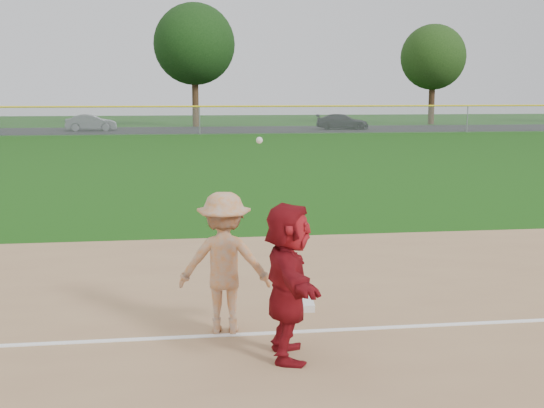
{
  "coord_description": "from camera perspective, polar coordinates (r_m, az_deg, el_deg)",
  "views": [
    {
      "loc": [
        -1.42,
        -8.98,
        3.05
      ],
      "look_at": [
        0.0,
        1.5,
        1.3
      ],
      "focal_mm": 45.0,
      "sensor_mm": 36.0,
      "label": 1
    }
  ],
  "objects": [
    {
      "name": "ground",
      "position": [
        9.59,
        1.22,
        -9.16
      ],
      "size": [
        160.0,
        160.0,
        0.0
      ],
      "primitive_type": "plane",
      "color": "#17490E",
      "rests_on": "ground"
    },
    {
      "name": "car_mid",
      "position": [
        55.18,
        -14.91,
        6.6
      ],
      "size": [
        4.01,
        1.77,
        1.28
      ],
      "primitive_type": "imported",
      "rotation": [
        0.0,
        0.0,
        1.68
      ],
      "color": "#575B5F",
      "rests_on": "parking_asphalt"
    },
    {
      "name": "car_right",
      "position": [
        55.73,
        5.89,
        6.86
      ],
      "size": [
        4.51,
        2.57,
        1.23
      ],
      "primitive_type": "imported",
      "rotation": [
        0.0,
        0.0,
        1.36
      ],
      "color": "black",
      "rests_on": "parking_asphalt"
    },
    {
      "name": "base_runner",
      "position": [
        7.77,
        1.35,
        -6.48
      ],
      "size": [
        0.63,
        1.71,
        1.81
      ],
      "primitive_type": "imported",
      "rotation": [
        0.0,
        0.0,
        1.51
      ],
      "color": "maroon",
      "rests_on": "infield_dirt"
    },
    {
      "name": "parking_asphalt",
      "position": [
        55.08,
        -6.25,
        6.18
      ],
      "size": [
        120.0,
        10.0,
        0.01
      ],
      "primitive_type": "cube",
      "color": "black",
      "rests_on": "ground"
    },
    {
      "name": "outfield_fence",
      "position": [
        49.01,
        -6.1,
        8.08
      ],
      "size": [
        110.0,
        0.12,
        110.0
      ],
      "color": "#999EA0",
      "rests_on": "ground"
    },
    {
      "name": "first_base",
      "position": [
        9.75,
        2.2,
        -8.41
      ],
      "size": [
        0.48,
        0.48,
        0.1
      ],
      "primitive_type": "cube",
      "rotation": [
        0.0,
        0.0,
        -0.1
      ],
      "color": "silver",
      "rests_on": "infield_dirt"
    },
    {
      "name": "foul_line",
      "position": [
        8.83,
        2.03,
        -10.64
      ],
      "size": [
        60.0,
        0.1,
        0.01
      ],
      "primitive_type": "cube",
      "color": "white",
      "rests_on": "infield_dirt"
    },
    {
      "name": "tree_2",
      "position": [
        60.63,
        -6.51,
        13.14
      ],
      "size": [
        7.0,
        7.0,
        10.58
      ],
      "color": "#3B2715",
      "rests_on": "ground"
    },
    {
      "name": "first_base_play",
      "position": [
        8.63,
        -4.0,
        -4.92
      ],
      "size": [
        1.23,
        0.89,
        2.45
      ],
      "color": "#A2A1A4",
      "rests_on": "infield_dirt"
    },
    {
      "name": "tree_3",
      "position": [
        66.14,
        13.34,
        11.86
      ],
      "size": [
        6.0,
        6.0,
        9.19
      ],
      "color": "#362213",
      "rests_on": "ground"
    }
  ]
}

